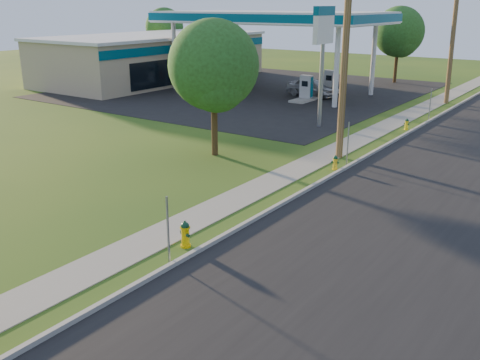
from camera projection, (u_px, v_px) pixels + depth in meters
name	position (u px, v px, depth m)	size (l,w,h in m)	color
ground_plane	(34.00, 330.00, 11.98)	(140.00, 140.00, 0.00)	#214616
road	(389.00, 230.00, 17.25)	(8.00, 120.00, 0.02)	black
curb	(283.00, 203.00, 19.42)	(0.15, 120.00, 0.15)	#9A988E
sidewalk	(244.00, 195.00, 20.41)	(1.50, 120.00, 0.03)	gray
forecourt	(250.00, 90.00, 45.55)	(26.00, 28.00, 0.02)	black
utility_pole_mid	(345.00, 51.00, 23.92)	(1.40, 0.32, 9.80)	brown
utility_pole_far	(453.00, 36.00, 37.91)	(1.40, 0.32, 9.50)	brown
sign_post_near	(168.00, 230.00, 14.78)	(0.05, 0.04, 2.00)	gray
sign_post_mid	(348.00, 144.00, 23.92)	(0.05, 0.04, 2.00)	gray
sign_post_far	(430.00, 104.00, 33.37)	(0.05, 0.04, 2.00)	gray
gas_canopy	(271.00, 18.00, 42.60)	(18.18, 9.18, 6.40)	silver
fuel_pump_nw	(212.00, 82.00, 45.15)	(1.20, 3.20, 1.90)	#9A988E
fuel_pump_ne	(306.00, 91.00, 40.20)	(1.20, 3.20, 1.90)	#9A988E
fuel_pump_sw	(240.00, 77.00, 48.25)	(1.20, 3.20, 1.90)	#9A988E
fuel_pump_se	(330.00, 85.00, 43.30)	(1.20, 3.20, 1.90)	#9A988E
convenience_store	(155.00, 57.00, 50.92)	(10.40, 22.40, 4.25)	tan
price_pylon	(323.00, 32.00, 30.17)	(0.34, 2.04, 6.85)	gray
tree_verge	(214.00, 69.00, 24.53)	(4.22, 4.22, 6.39)	#392813
tree_lot	(399.00, 34.00, 48.14)	(4.51, 4.51, 6.84)	#392813
tree_back	(165.00, 28.00, 61.79)	(4.36, 4.36, 6.61)	#392813
hydrant_near	(185.00, 234.00, 15.98)	(0.43, 0.39, 0.84)	#DFB506
hydrant_mid	(335.00, 163.00, 23.48)	(0.34, 0.31, 0.66)	gold
hydrant_far	(407.00, 124.00, 30.99)	(0.35, 0.31, 0.67)	yellow
car_red	(229.00, 79.00, 47.26)	(2.20, 4.77, 1.33)	#6A0F04
car_silver	(312.00, 87.00, 41.97)	(1.70, 4.22, 1.44)	#A9ACB0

